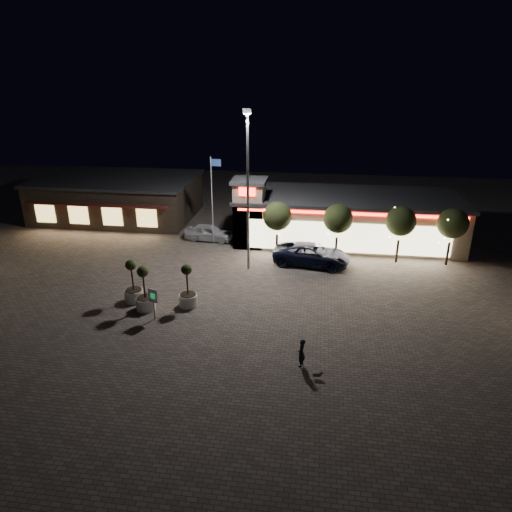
# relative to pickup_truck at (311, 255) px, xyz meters

# --- Properties ---
(ground) EXTENTS (90.00, 90.00, 0.00)m
(ground) POSITION_rel_pickup_truck_xyz_m (-6.99, -9.55, -0.87)
(ground) COLOR #6B5F56
(ground) RESTS_ON ground
(retail_building) EXTENTS (20.40, 8.40, 6.10)m
(retail_building) POSITION_rel_pickup_truck_xyz_m (2.51, 6.26, 1.34)
(retail_building) COLOR tan
(retail_building) RESTS_ON ground
(restaurant_building) EXTENTS (16.40, 11.00, 4.30)m
(restaurant_building) POSITION_rel_pickup_truck_xyz_m (-20.99, 10.42, 1.29)
(restaurant_building) COLOR #382D23
(restaurant_building) RESTS_ON ground
(floodlight_pole) EXTENTS (0.60, 0.40, 12.38)m
(floodlight_pole) POSITION_rel_pickup_truck_xyz_m (-4.99, -1.55, 6.15)
(floodlight_pole) COLOR gray
(floodlight_pole) RESTS_ON ground
(flagpole) EXTENTS (0.95, 0.10, 8.00)m
(flagpole) POSITION_rel_pickup_truck_xyz_m (-8.90, 3.45, 3.88)
(flagpole) COLOR white
(flagpole) RESTS_ON ground
(string_tree_a) EXTENTS (2.42, 2.42, 4.79)m
(string_tree_a) POSITION_rel_pickup_truck_xyz_m (-2.99, 1.45, 2.69)
(string_tree_a) COLOR #332319
(string_tree_a) RESTS_ON ground
(string_tree_b) EXTENTS (2.42, 2.42, 4.79)m
(string_tree_b) POSITION_rel_pickup_truck_xyz_m (2.01, 1.45, 2.69)
(string_tree_b) COLOR #332319
(string_tree_b) RESTS_ON ground
(string_tree_c) EXTENTS (2.42, 2.42, 4.79)m
(string_tree_c) POSITION_rel_pickup_truck_xyz_m (7.01, 1.45, 2.69)
(string_tree_c) COLOR #332319
(string_tree_c) RESTS_ON ground
(string_tree_d) EXTENTS (2.42, 2.42, 4.79)m
(string_tree_d) POSITION_rel_pickup_truck_xyz_m (11.01, 1.45, 2.69)
(string_tree_d) COLOR #332319
(string_tree_d) RESTS_ON ground
(pickup_truck) EXTENTS (6.56, 3.66, 1.74)m
(pickup_truck) POSITION_rel_pickup_truck_xyz_m (0.00, 0.00, 0.00)
(pickup_truck) COLOR black
(pickup_truck) RESTS_ON ground
(white_sedan) EXTENTS (4.60, 2.12, 1.53)m
(white_sedan) POSITION_rel_pickup_truck_xyz_m (-9.68, 4.45, -0.10)
(white_sedan) COLOR silver
(white_sedan) RESTS_ON ground
(pedestrian) EXTENTS (0.52, 0.67, 1.64)m
(pedestrian) POSITION_rel_pickup_truck_xyz_m (-0.18, -14.02, -0.05)
(pedestrian) COLOR black
(pedestrian) RESTS_ON ground
(dog) EXTENTS (0.51, 0.22, 0.27)m
(dog) POSITION_rel_pickup_truck_xyz_m (0.76, -14.99, -0.60)
(dog) COLOR #59514C
(dog) RESTS_ON ground
(planter_left) EXTENTS (1.27, 1.27, 3.11)m
(planter_left) POSITION_rel_pickup_truck_xyz_m (-11.97, -8.14, 0.09)
(planter_left) COLOR silver
(planter_left) RESTS_ON ground
(planter_mid) EXTENTS (1.27, 1.27, 3.13)m
(planter_mid) POSITION_rel_pickup_truck_xyz_m (-10.77, -9.13, 0.10)
(planter_mid) COLOR silver
(planter_mid) RESTS_ON ground
(planter_right) EXTENTS (1.24, 1.24, 3.04)m
(planter_right) POSITION_rel_pickup_truck_xyz_m (-8.08, -8.25, 0.07)
(planter_right) COLOR silver
(planter_right) RESTS_ON ground
(valet_sign) EXTENTS (0.69, 0.32, 2.16)m
(valet_sign) POSITION_rel_pickup_truck_xyz_m (-9.73, -10.33, 0.64)
(valet_sign) COLOR gray
(valet_sign) RESTS_ON ground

